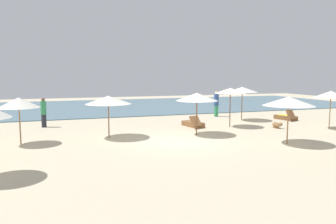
{
  "coord_description": "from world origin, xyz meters",
  "views": [
    {
      "loc": [
        -5.0,
        -13.2,
        2.99
      ],
      "look_at": [
        0.29,
        2.21,
        1.1
      ],
      "focal_mm": 34.41,
      "sensor_mm": 36.0,
      "label": 1
    }
  ],
  "objects_px": {
    "umbrella_1": "(197,97)",
    "lounger_2": "(286,117)",
    "umbrella_7": "(230,91)",
    "person_1": "(216,104)",
    "dog": "(277,125)",
    "umbrella_4": "(108,100)",
    "person_0": "(44,112)",
    "umbrella_6": "(242,90)",
    "umbrella_5": "(289,101)",
    "lounger_1": "(193,124)",
    "umbrella_2": "(331,94)",
    "umbrella_0": "(19,103)"
  },
  "relations": [
    {
      "from": "umbrella_4",
      "to": "umbrella_6",
      "type": "relative_size",
      "value": 0.99
    },
    {
      "from": "umbrella_7",
      "to": "umbrella_5",
      "type": "bearing_deg",
      "value": -89.8
    },
    {
      "from": "umbrella_6",
      "to": "umbrella_7",
      "type": "relative_size",
      "value": 0.98
    },
    {
      "from": "umbrella_7",
      "to": "person_1",
      "type": "distance_m",
      "value": 4.74
    },
    {
      "from": "lounger_2",
      "to": "person_1",
      "type": "relative_size",
      "value": 0.95
    },
    {
      "from": "umbrella_5",
      "to": "person_0",
      "type": "height_order",
      "value": "umbrella_5"
    },
    {
      "from": "umbrella_2",
      "to": "umbrella_7",
      "type": "xyz_separation_m",
      "value": [
        -4.82,
        2.48,
        0.16
      ]
    },
    {
      "from": "umbrella_5",
      "to": "person_1",
      "type": "distance_m",
      "value": 9.44
    },
    {
      "from": "dog",
      "to": "umbrella_1",
      "type": "bearing_deg",
      "value": -175.63
    },
    {
      "from": "umbrella_7",
      "to": "lounger_2",
      "type": "xyz_separation_m",
      "value": [
        5.0,
        1.31,
        -1.9
      ]
    },
    {
      "from": "umbrella_4",
      "to": "lounger_1",
      "type": "relative_size",
      "value": 1.23
    },
    {
      "from": "umbrella_4",
      "to": "lounger_2",
      "type": "bearing_deg",
      "value": 10.62
    },
    {
      "from": "umbrella_0",
      "to": "umbrella_4",
      "type": "distance_m",
      "value": 3.85
    },
    {
      "from": "umbrella_6",
      "to": "lounger_2",
      "type": "relative_size",
      "value": 1.26
    },
    {
      "from": "lounger_1",
      "to": "umbrella_6",
      "type": "bearing_deg",
      "value": 18.98
    },
    {
      "from": "person_1",
      "to": "umbrella_0",
      "type": "bearing_deg",
      "value": -155.44
    },
    {
      "from": "lounger_2",
      "to": "umbrella_6",
      "type": "bearing_deg",
      "value": 165.05
    },
    {
      "from": "dog",
      "to": "umbrella_6",
      "type": "bearing_deg",
      "value": 93.31
    },
    {
      "from": "umbrella_7",
      "to": "lounger_1",
      "type": "bearing_deg",
      "value": 160.87
    },
    {
      "from": "umbrella_1",
      "to": "lounger_2",
      "type": "bearing_deg",
      "value": 20.74
    },
    {
      "from": "lounger_1",
      "to": "lounger_2",
      "type": "height_order",
      "value": "lounger_2"
    },
    {
      "from": "umbrella_4",
      "to": "person_0",
      "type": "relative_size",
      "value": 1.28
    },
    {
      "from": "umbrella_6",
      "to": "umbrella_1",
      "type": "bearing_deg",
      "value": -142.67
    },
    {
      "from": "dog",
      "to": "lounger_2",
      "type": "bearing_deg",
      "value": 43.37
    },
    {
      "from": "umbrella_4",
      "to": "person_1",
      "type": "bearing_deg",
      "value": 32.17
    },
    {
      "from": "person_0",
      "to": "lounger_1",
      "type": "bearing_deg",
      "value": -17.92
    },
    {
      "from": "umbrella_0",
      "to": "umbrella_5",
      "type": "distance_m",
      "value": 11.53
    },
    {
      "from": "umbrella_5",
      "to": "lounger_1",
      "type": "height_order",
      "value": "umbrella_5"
    },
    {
      "from": "umbrella_1",
      "to": "person_1",
      "type": "height_order",
      "value": "umbrella_1"
    },
    {
      "from": "umbrella_7",
      "to": "umbrella_4",
      "type": "bearing_deg",
      "value": -172.33
    },
    {
      "from": "umbrella_2",
      "to": "lounger_1",
      "type": "relative_size",
      "value": 1.19
    },
    {
      "from": "umbrella_7",
      "to": "person_1",
      "type": "relative_size",
      "value": 1.22
    },
    {
      "from": "umbrella_0",
      "to": "person_1",
      "type": "distance_m",
      "value": 13.58
    },
    {
      "from": "person_0",
      "to": "person_1",
      "type": "relative_size",
      "value": 0.93
    },
    {
      "from": "umbrella_0",
      "to": "lounger_2",
      "type": "relative_size",
      "value": 1.16
    },
    {
      "from": "umbrella_7",
      "to": "person_1",
      "type": "xyz_separation_m",
      "value": [
        1.4,
        4.38,
        -1.15
      ]
    },
    {
      "from": "umbrella_5",
      "to": "lounger_1",
      "type": "distance_m",
      "value": 6.18
    },
    {
      "from": "umbrella_6",
      "to": "person_0",
      "type": "xyz_separation_m",
      "value": [
        -12.22,
        1.23,
        -1.16
      ]
    },
    {
      "from": "dog",
      "to": "umbrella_2",
      "type": "bearing_deg",
      "value": -25.67
    },
    {
      "from": "dog",
      "to": "umbrella_4",
      "type": "bearing_deg",
      "value": 178.12
    },
    {
      "from": "lounger_2",
      "to": "person_0",
      "type": "relative_size",
      "value": 1.03
    },
    {
      "from": "umbrella_2",
      "to": "umbrella_7",
      "type": "distance_m",
      "value": 5.42
    },
    {
      "from": "umbrella_4",
      "to": "umbrella_5",
      "type": "relative_size",
      "value": 0.99
    },
    {
      "from": "umbrella_1",
      "to": "umbrella_2",
      "type": "xyz_separation_m",
      "value": [
        7.64,
        -0.83,
        0.01
      ]
    },
    {
      "from": "umbrella_1",
      "to": "dog",
      "type": "relative_size",
      "value": 2.68
    },
    {
      "from": "umbrella_4",
      "to": "lounger_2",
      "type": "height_order",
      "value": "umbrella_4"
    },
    {
      "from": "lounger_2",
      "to": "dog",
      "type": "xyz_separation_m",
      "value": [
        -2.73,
        -2.58,
        0.01
      ]
    },
    {
      "from": "person_1",
      "to": "dog",
      "type": "distance_m",
      "value": 5.76
    },
    {
      "from": "umbrella_2",
      "to": "lounger_2",
      "type": "relative_size",
      "value": 1.21
    },
    {
      "from": "umbrella_2",
      "to": "umbrella_0",
      "type": "bearing_deg",
      "value": 175.51
    }
  ]
}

